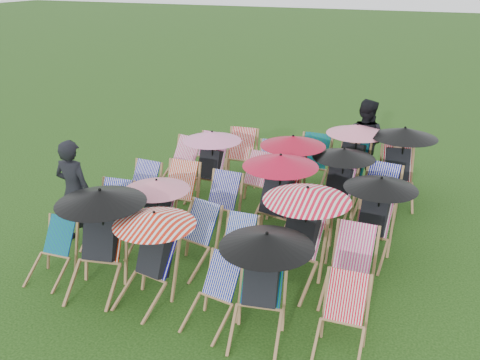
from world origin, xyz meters
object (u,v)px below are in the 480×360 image
at_px(deckchair_0, 51,252).
at_px(person_rear, 364,142).
at_px(deckchair_5, 342,320).
at_px(deckchair_29, 399,164).
at_px(person_left, 74,191).

xyz_separation_m(deckchair_0, person_rear, (3.37, 5.33, 0.47)).
xyz_separation_m(deckchair_0, deckchair_5, (4.15, 0.03, 0.02)).
bearing_deg(deckchair_29, deckchair_0, -142.76).
xyz_separation_m(deckchair_0, person_left, (-0.40, 1.07, 0.45)).
height_order(deckchair_0, deckchair_5, deckchair_5).
height_order(deckchair_0, person_left, person_left).
distance_m(person_left, person_rear, 5.69).
bearing_deg(person_rear, person_left, 61.27).
distance_m(deckchair_5, deckchair_29, 4.63).
relative_size(deckchair_0, deckchair_5, 0.95).
relative_size(deckchair_0, person_rear, 0.46).
relative_size(deckchair_5, person_rear, 0.49).
distance_m(deckchair_0, deckchair_29, 6.24).
bearing_deg(person_rear, deckchair_0, 70.49).
bearing_deg(deckchair_0, person_rear, 54.55).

